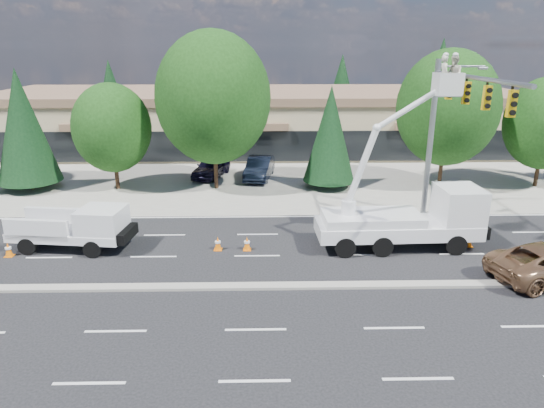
{
  "coord_description": "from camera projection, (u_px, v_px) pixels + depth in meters",
  "views": [
    {
      "loc": [
        0.28,
        -18.3,
        9.72
      ],
      "look_at": [
        0.74,
        3.95,
        2.4
      ],
      "focal_mm": 32.0,
      "sensor_mm": 36.0,
      "label": 1
    }
  ],
  "objects": [
    {
      "name": "ground",
      "position": [
        257.0,
        287.0,
        20.41
      ],
      "size": [
        140.0,
        140.0,
        0.0
      ],
      "primitive_type": "plane",
      "color": "black",
      "rests_on": "ground"
    },
    {
      "name": "concrete_apron",
      "position": [
        259.0,
        170.0,
        39.4
      ],
      "size": [
        140.0,
        22.0,
        0.01
      ],
      "primitive_type": "cube",
      "color": "gray",
      "rests_on": "ground"
    },
    {
      "name": "road_median",
      "position": [
        256.0,
        286.0,
        20.39
      ],
      "size": [
        120.0,
        0.55,
        0.12
      ],
      "primitive_type": "cube",
      "color": "gray",
      "rests_on": "ground"
    },
    {
      "name": "strip_mall",
      "position": [
        259.0,
        118.0,
        47.99
      ],
      "size": [
        50.4,
        15.4,
        5.5
      ],
      "color": "tan",
      "rests_on": "ground"
    },
    {
      "name": "tree_front_b",
      "position": [
        23.0,
        126.0,
        32.94
      ],
      "size": [
        4.23,
        4.23,
        8.33
      ],
      "color": "#332114",
      "rests_on": "ground"
    },
    {
      "name": "tree_front_c",
      "position": [
        112.0,
        128.0,
        33.11
      ],
      "size": [
        5.32,
        5.32,
        7.38
      ],
      "color": "#332114",
      "rests_on": "ground"
    },
    {
      "name": "tree_front_d",
      "position": [
        213.0,
        98.0,
        32.62
      ],
      "size": [
        7.77,
        7.77,
        10.78
      ],
      "color": "#332114",
      "rests_on": "ground"
    },
    {
      "name": "tree_front_e",
      "position": [
        330.0,
        134.0,
        33.55
      ],
      "size": [
        3.63,
        3.63,
        7.16
      ],
      "color": "#332114",
      "rests_on": "ground"
    },
    {
      "name": "tree_front_f",
      "position": [
        447.0,
        108.0,
        33.16
      ],
      "size": [
        6.91,
        6.91,
        9.58
      ],
      "color": "#332114",
      "rests_on": "ground"
    },
    {
      "name": "tree_back_a",
      "position": [
        111.0,
        92.0,
        58.59
      ],
      "size": [
        4.11,
        4.11,
        8.09
      ],
      "color": "#332114",
      "rests_on": "ground"
    },
    {
      "name": "tree_back_b",
      "position": [
        226.0,
        77.0,
        58.34
      ],
      "size": [
        5.68,
        5.68,
        11.2
      ],
      "color": "#332114",
      "rests_on": "ground"
    },
    {
      "name": "tree_back_c",
      "position": [
        341.0,
        88.0,
        59.03
      ],
      "size": [
        4.42,
        4.42,
        8.71
      ],
      "color": "#332114",
      "rests_on": "ground"
    },
    {
      "name": "tree_back_d",
      "position": [
        440.0,
        80.0,
        58.96
      ],
      "size": [
        5.37,
        5.37,
        10.58
      ],
      "color": "#332114",
      "rests_on": "ground"
    },
    {
      "name": "signal_mast",
      "position": [
        448.0,
        118.0,
        25.4
      ],
      "size": [
        2.76,
        10.16,
        9.0
      ],
      "color": "gray",
      "rests_on": "ground"
    },
    {
      "name": "utility_pickup",
      "position": [
        77.0,
        232.0,
        24.05
      ],
      "size": [
        5.87,
        2.76,
        2.17
      ],
      "rotation": [
        0.0,
        0.0,
        -0.12
      ],
      "color": "white",
      "rests_on": "ground"
    },
    {
      "name": "bucket_truck",
      "position": [
        412.0,
        210.0,
        23.95
      ],
      "size": [
        8.13,
        2.86,
        9.4
      ],
      "rotation": [
        0.0,
        0.0,
        0.04
      ],
      "color": "white",
      "rests_on": "ground"
    },
    {
      "name": "traffic_cone_a",
      "position": [
        8.0,
        250.0,
        23.32
      ],
      "size": [
        0.4,
        0.4,
        0.7
      ],
      "color": "orange",
      "rests_on": "ground"
    },
    {
      "name": "traffic_cone_b",
      "position": [
        218.0,
        243.0,
        24.05
      ],
      "size": [
        0.4,
        0.4,
        0.7
      ],
      "color": "orange",
      "rests_on": "ground"
    },
    {
      "name": "traffic_cone_c",
      "position": [
        247.0,
        244.0,
        24.04
      ],
      "size": [
        0.4,
        0.4,
        0.7
      ],
      "color": "orange",
      "rests_on": "ground"
    },
    {
      "name": "traffic_cone_d",
      "position": [
        380.0,
        243.0,
        24.13
      ],
      "size": [
        0.4,
        0.4,
        0.7
      ],
      "color": "orange",
      "rests_on": "ground"
    },
    {
      "name": "traffic_cone_e",
      "position": [
        469.0,
        240.0,
        24.47
      ],
      "size": [
        0.4,
        0.4,
        0.7
      ],
      "color": "orange",
      "rests_on": "ground"
    },
    {
      "name": "parked_car_west",
      "position": [
        211.0,
        167.0,
        37.33
      ],
      "size": [
        3.02,
        4.98,
        1.59
      ],
      "primitive_type": "imported",
      "rotation": [
        0.0,
        0.0,
        -0.26
      ],
      "color": "black",
      "rests_on": "ground"
    },
    {
      "name": "parked_car_east",
      "position": [
        259.0,
        168.0,
        36.85
      ],
      "size": [
        2.49,
        5.18,
        1.64
      ],
      "primitive_type": "imported",
      "rotation": [
        0.0,
        0.0,
        -0.16
      ],
      "color": "black",
      "rests_on": "ground"
    }
  ]
}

